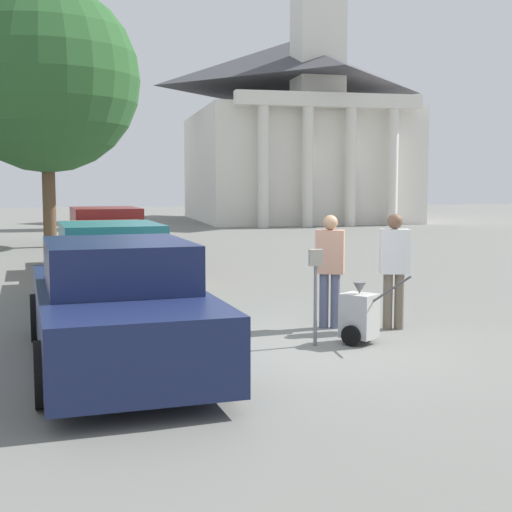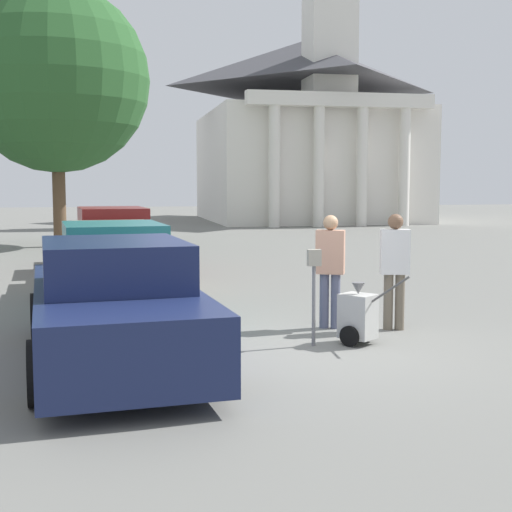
% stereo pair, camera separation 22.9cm
% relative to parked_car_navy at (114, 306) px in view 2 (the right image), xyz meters
% --- Properties ---
extents(ground_plane, '(120.00, 120.00, 0.00)m').
position_rel_parked_car_navy_xyz_m(ground_plane, '(2.43, 0.21, -0.69)').
color(ground_plane, slate).
extents(parked_car_navy, '(2.31, 5.12, 1.50)m').
position_rel_parked_car_navy_xyz_m(parked_car_navy, '(0.00, 0.00, 0.00)').
color(parked_car_navy, '#19234C').
rests_on(parked_car_navy, ground_plane).
extents(parked_car_teal, '(2.29, 5.13, 1.51)m').
position_rel_parked_car_navy_xyz_m(parked_car_teal, '(-0.00, 3.61, 0.02)').
color(parked_car_teal, '#23666B').
rests_on(parked_car_teal, ground_plane).
extents(parked_car_tan, '(2.28, 4.92, 1.36)m').
position_rel_parked_car_navy_xyz_m(parked_car_tan, '(-0.00, 6.78, -0.05)').
color(parked_car_tan, tan).
rests_on(parked_car_tan, ground_plane).
extents(parked_car_maroon, '(2.28, 5.30, 1.58)m').
position_rel_parked_car_navy_xyz_m(parked_car_maroon, '(0.00, 9.42, 0.05)').
color(parked_car_maroon, maroon).
rests_on(parked_car_maroon, ground_plane).
extents(parking_meter, '(0.18, 0.09, 1.30)m').
position_rel_parked_car_navy_xyz_m(parking_meter, '(2.62, 0.40, 0.22)').
color(parking_meter, slate).
rests_on(parking_meter, ground_plane).
extents(person_worker, '(0.47, 0.37, 1.70)m').
position_rel_parked_car_navy_xyz_m(person_worker, '(3.19, 1.48, 0.28)').
color(person_worker, '#515670').
rests_on(person_worker, ground_plane).
extents(person_supervisor, '(0.46, 0.31, 1.73)m').
position_rel_parked_car_navy_xyz_m(person_supervisor, '(4.09, 1.18, 0.29)').
color(person_supervisor, '#665B4C').
rests_on(person_supervisor, ground_plane).
extents(equipment_cart, '(0.77, 0.89, 1.00)m').
position_rel_parked_car_navy_xyz_m(equipment_cart, '(3.24, 0.38, -0.31)').
color(equipment_cart, '#B2B2AD').
rests_on(equipment_cart, ground_plane).
extents(church, '(11.69, 13.80, 20.36)m').
position_rel_parked_car_navy_xyz_m(church, '(11.41, 32.66, 4.87)').
color(church, silver).
rests_on(church, ground_plane).
extents(shade_tree, '(6.31, 6.31, 8.85)m').
position_rel_parked_car_navy_xyz_m(shade_tree, '(-1.75, 16.75, 4.99)').
color(shade_tree, brown).
rests_on(shade_tree, ground_plane).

